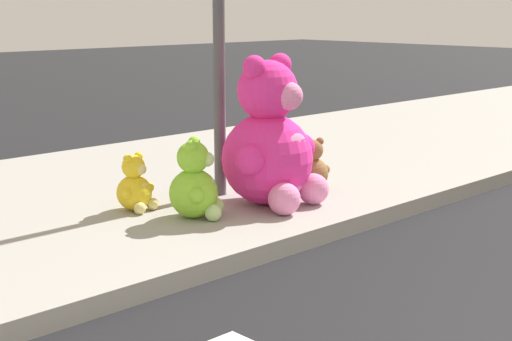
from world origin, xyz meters
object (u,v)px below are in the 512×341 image
at_px(plush_brown, 312,168).
at_px(sign_pole, 219,11).
at_px(plush_lime, 196,186).
at_px(plush_yellow, 135,188).
at_px(plush_pink_large, 271,146).

bearing_deg(plush_brown, sign_pole, 150.05).
distance_m(plush_lime, plush_yellow, 0.59).
height_order(plush_pink_large, plush_brown, plush_pink_large).
bearing_deg(plush_pink_large, plush_brown, 11.03).
height_order(plush_pink_large, plush_lime, plush_pink_large).
distance_m(sign_pole, plush_lime, 1.65).
bearing_deg(plush_lime, plush_yellow, 113.44).
bearing_deg(plush_lime, sign_pole, 34.21).
bearing_deg(plush_lime, plush_pink_large, -9.59).
distance_m(plush_brown, plush_yellow, 1.78).
relative_size(plush_pink_large, plush_brown, 2.64).
relative_size(sign_pole, plush_lime, 4.73).
height_order(plush_lime, plush_yellow, plush_lime).
distance_m(sign_pole, plush_pink_large, 1.31).
distance_m(plush_pink_large, plush_lime, 0.81).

